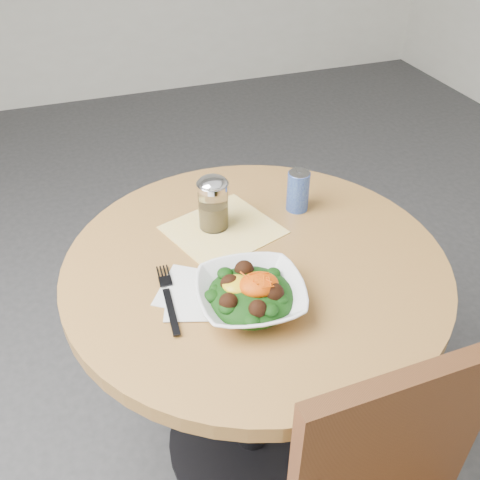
{
  "coord_description": "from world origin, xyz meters",
  "views": [
    {
      "loc": [
        -0.36,
        -0.9,
        1.54
      ],
      "look_at": [
        -0.04,
        0.01,
        0.81
      ],
      "focal_mm": 40.0,
      "sensor_mm": 36.0,
      "label": 1
    }
  ],
  "objects": [
    {
      "name": "ground",
      "position": [
        0.0,
        0.0,
        0.0
      ],
      "size": [
        6.0,
        6.0,
        0.0
      ],
      "primitive_type": "plane",
      "color": "#323235",
      "rests_on": "ground"
    },
    {
      "name": "table",
      "position": [
        0.0,
        0.0,
        0.55
      ],
      "size": [
        0.9,
        0.9,
        0.75
      ],
      "color": "black",
      "rests_on": "ground"
    },
    {
      "name": "cloth_napkin",
      "position": [
        -0.04,
        0.14,
        0.75
      ],
      "size": [
        0.31,
        0.3,
        0.0
      ],
      "primitive_type": "cube",
      "rotation": [
        0.0,
        0.0,
        0.34
      ],
      "color": "#E5A70C",
      "rests_on": "table"
    },
    {
      "name": "paper_napkins",
      "position": [
        -0.17,
        -0.07,
        0.75
      ],
      "size": [
        0.19,
        0.22,
        0.0
      ],
      "color": "silver",
      "rests_on": "table"
    },
    {
      "name": "salad_bowl",
      "position": [
        -0.07,
        -0.14,
        0.78
      ],
      "size": [
        0.25,
        0.25,
        0.08
      ],
      "color": "white",
      "rests_on": "table"
    },
    {
      "name": "fork",
      "position": [
        -0.22,
        -0.06,
        0.76
      ],
      "size": [
        0.04,
        0.22,
        0.0
      ],
      "color": "black",
      "rests_on": "table"
    },
    {
      "name": "spice_shaker",
      "position": [
        -0.05,
        0.16,
        0.82
      ],
      "size": [
        0.08,
        0.08,
        0.14
      ],
      "color": "silver",
      "rests_on": "table"
    },
    {
      "name": "beverage_can",
      "position": [
        0.18,
        0.16,
        0.81
      ],
      "size": [
        0.06,
        0.06,
        0.11
      ],
      "color": "#0D1A98",
      "rests_on": "table"
    }
  ]
}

